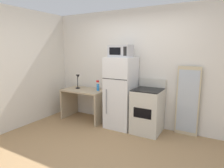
% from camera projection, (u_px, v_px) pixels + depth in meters
% --- Properties ---
extents(ground_plane, '(12.00, 12.00, 0.00)m').
position_uv_depth(ground_plane, '(96.00, 156.00, 3.16)').
color(ground_plane, '#9E7A51').
extents(wall_back_white, '(5.00, 0.10, 2.60)m').
position_uv_depth(wall_back_white, '(137.00, 68.00, 4.39)').
color(wall_back_white, silver).
rests_on(wall_back_white, ground).
extents(wall_left_brick, '(0.10, 4.00, 2.60)m').
position_uv_depth(wall_left_brick, '(7.00, 70.00, 4.00)').
color(wall_left_brick, silver).
rests_on(wall_left_brick, ground).
extents(desk, '(1.06, 0.63, 0.75)m').
position_uv_depth(desk, '(85.00, 99.00, 4.79)').
color(desk, tan).
rests_on(desk, ground).
extents(desk_lamp, '(0.14, 0.12, 0.35)m').
position_uv_depth(desk_lamp, '(78.00, 79.00, 4.83)').
color(desk_lamp, black).
rests_on(desk_lamp, desk).
extents(spray_bottle, '(0.06, 0.06, 0.25)m').
position_uv_depth(spray_bottle, '(98.00, 87.00, 4.60)').
color(spray_bottle, '#2D8CEA').
rests_on(spray_bottle, desk).
extents(refrigerator, '(0.59, 0.62, 1.55)m').
position_uv_depth(refrigerator, '(121.00, 93.00, 4.27)').
color(refrigerator, white).
rests_on(refrigerator, ground).
extents(microwave, '(0.46, 0.35, 0.26)m').
position_uv_depth(microwave, '(121.00, 51.00, 4.10)').
color(microwave, '#B7B7BC').
rests_on(microwave, refrigerator).
extents(oven_range, '(0.57, 0.61, 1.10)m').
position_uv_depth(oven_range, '(147.00, 110.00, 4.03)').
color(oven_range, beige).
rests_on(oven_range, ground).
extents(leaning_mirror, '(0.44, 0.03, 1.40)m').
position_uv_depth(leaning_mirror, '(188.00, 101.00, 3.85)').
color(leaning_mirror, '#C6B793').
rests_on(leaning_mirror, ground).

